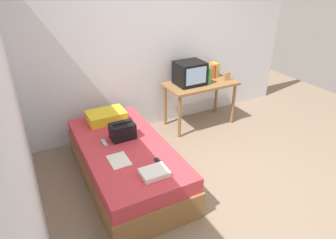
# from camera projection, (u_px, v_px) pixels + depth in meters

# --- Properties ---
(ground_plane) EXTENTS (8.00, 8.00, 0.00)m
(ground_plane) POSITION_uv_depth(u_px,v_px,m) (223.00, 191.00, 3.54)
(ground_plane) COLOR #84705B
(wall_back) EXTENTS (5.20, 0.10, 2.60)m
(wall_back) POSITION_uv_depth(u_px,v_px,m) (150.00, 47.00, 4.51)
(wall_back) COLOR silver
(wall_back) RESTS_ON ground
(wall_left) EXTENTS (0.10, 4.10, 2.60)m
(wall_left) POSITION_uv_depth(u_px,v_px,m) (14.00, 139.00, 2.11)
(wall_left) COLOR silver
(wall_left) RESTS_ON ground
(bed) EXTENTS (1.00, 2.00, 0.50)m
(bed) POSITION_uv_depth(u_px,v_px,m) (126.00, 162.00, 3.64)
(bed) COLOR olive
(bed) RESTS_ON ground
(desk) EXTENTS (1.16, 0.60, 0.74)m
(desk) POSITION_uv_depth(u_px,v_px,m) (200.00, 88.00, 4.78)
(desk) COLOR olive
(desk) RESTS_ON ground
(tv) EXTENTS (0.44, 0.39, 0.36)m
(tv) POSITION_uv_depth(u_px,v_px,m) (190.00, 73.00, 4.60)
(tv) COLOR black
(tv) RESTS_ON desk
(water_bottle) EXTENTS (0.06, 0.06, 0.25)m
(water_bottle) POSITION_uv_depth(u_px,v_px,m) (209.00, 76.00, 4.64)
(water_bottle) COLOR green
(water_bottle) RESTS_ON desk
(book_row) EXTENTS (0.27, 0.17, 0.24)m
(book_row) POSITION_uv_depth(u_px,v_px,m) (210.00, 71.00, 4.91)
(book_row) COLOR #B72D33
(book_row) RESTS_ON desk
(picture_frame) EXTENTS (0.11, 0.02, 0.14)m
(picture_frame) POSITION_uv_depth(u_px,v_px,m) (227.00, 76.00, 4.79)
(picture_frame) COLOR #B27F4C
(picture_frame) RESTS_ON desk
(pillow) EXTENTS (0.51, 0.35, 0.13)m
(pillow) POSITION_uv_depth(u_px,v_px,m) (106.00, 116.00, 4.05)
(pillow) COLOR yellow
(pillow) RESTS_ON bed
(handbag) EXTENTS (0.30, 0.20, 0.22)m
(handbag) POSITION_uv_depth(u_px,v_px,m) (123.00, 131.00, 3.62)
(handbag) COLOR black
(handbag) RESTS_ON bed
(magazine) EXTENTS (0.21, 0.29, 0.01)m
(magazine) POSITION_uv_depth(u_px,v_px,m) (119.00, 160.00, 3.24)
(magazine) COLOR white
(magazine) RESTS_ON bed
(remote_dark) EXTENTS (0.04, 0.16, 0.02)m
(remote_dark) POSITION_uv_depth(u_px,v_px,m) (159.00, 162.00, 3.20)
(remote_dark) COLOR black
(remote_dark) RESTS_ON bed
(remote_silver) EXTENTS (0.04, 0.14, 0.02)m
(remote_silver) POSITION_uv_depth(u_px,v_px,m) (104.00, 143.00, 3.55)
(remote_silver) COLOR #B7B7BC
(remote_silver) RESTS_ON bed
(folded_towel) EXTENTS (0.28, 0.22, 0.05)m
(folded_towel) POSITION_uv_depth(u_px,v_px,m) (154.00, 173.00, 3.01)
(folded_towel) COLOR white
(folded_towel) RESTS_ON bed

